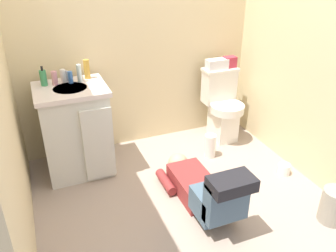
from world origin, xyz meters
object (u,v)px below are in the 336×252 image
object	(u,v)px
vanity_cabinet	(76,130)
bottle_amber	(87,69)
toilet	(222,106)
trash_can	(334,206)
faucet	(67,76)
bottle_blue	(70,77)
bottle_pink	(54,78)
bottle_white	(63,76)
toilet_paper_roll	(284,169)
bottle_clear	(79,73)
tissue_box	(217,64)
person_plumber	(204,189)
toiletry_bag	(230,62)
soap_dispenser	(43,78)
paper_towel_roll	(210,146)

from	to	relation	value
vanity_cabinet	bottle_amber	size ratio (longest dim) A/B	4.84
toilet	trash_can	distance (m)	1.50
faucet	bottle_blue	world-z (taller)	bottle_blue
bottle_pink	bottle_blue	size ratio (longest dim) A/B	1.12
bottle_white	bottle_amber	distance (m)	0.21
bottle_amber	toilet_paper_roll	xyz separation A→B (m)	(1.54, -0.94, -0.85)
bottle_clear	toilet_paper_roll	size ratio (longest dim) A/B	1.42
tissue_box	bottle_pink	bearing A→B (deg)	-178.45
person_plumber	bottle_blue	distance (m)	1.46
faucet	bottle_clear	xyz separation A→B (m)	(0.10, -0.05, 0.03)
bottle_clear	toiletry_bag	bearing A→B (deg)	2.16
trash_can	faucet	bearing A→B (deg)	136.83
bottle_amber	toilet_paper_roll	bearing A→B (deg)	-31.52
soap_dispenser	trash_can	world-z (taller)	soap_dispenser
bottle_pink	bottle_clear	distance (m)	0.21
paper_towel_roll	tissue_box	bearing A→B (deg)	58.12
faucet	paper_towel_roll	bearing A→B (deg)	-18.03
trash_can	toilet	bearing A→B (deg)	94.99
bottle_blue	bottle_clear	size ratio (longest dim) A/B	0.67
toiletry_bag	soap_dispenser	distance (m)	1.83
vanity_cabinet	soap_dispenser	bearing A→B (deg)	146.90
bottle_blue	trash_can	distance (m)	2.34
toilet	bottle_amber	bearing A→B (deg)	175.78
person_plumber	bottle_amber	xyz separation A→B (m)	(-0.64, 1.07, 0.73)
vanity_cabinet	trash_can	bearing A→B (deg)	-40.43
faucet	tissue_box	xyz separation A→B (m)	(1.49, 0.01, -0.07)
paper_towel_roll	bottle_pink	bearing A→B (deg)	164.61
toilet	paper_towel_roll	distance (m)	0.50
vanity_cabinet	toilet_paper_roll	bearing A→B (deg)	-24.40
tissue_box	toiletry_bag	world-z (taller)	toiletry_bag
bottle_white	bottle_clear	world-z (taller)	bottle_clear
faucet	bottle_pink	world-z (taller)	bottle_pink
toilet	trash_can	bearing A→B (deg)	-85.01
bottle_blue	toiletry_bag	bearing A→B (deg)	2.09
person_plumber	soap_dispenser	bearing A→B (deg)	134.48
bottle_pink	paper_towel_roll	bearing A→B (deg)	-15.39
toilet	vanity_cabinet	xyz separation A→B (m)	(-1.53, -0.06, 0.05)
person_plumber	soap_dispenser	distance (m)	1.61
tissue_box	soap_dispenser	xyz separation A→B (m)	(-1.68, -0.03, 0.09)
toilet	bottle_clear	xyz separation A→B (m)	(-1.43, 0.03, 0.53)
bottle_pink	paper_towel_roll	world-z (taller)	bottle_pink
bottle_white	bottle_clear	distance (m)	0.14
bottle_blue	bottle_pink	bearing A→B (deg)	173.04
tissue_box	bottle_blue	bearing A→B (deg)	-177.70
bottle_white	paper_towel_roll	distance (m)	1.52
vanity_cabinet	person_plumber	xyz separation A→B (m)	(0.82, -0.90, -0.24)
toilet	bottle_clear	bearing A→B (deg)	178.69
soap_dispenser	bottle_pink	size ratio (longest dim) A/B	1.43
vanity_cabinet	trash_can	size ratio (longest dim) A/B	2.99
bottle_clear	toilet_paper_roll	distance (m)	2.02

